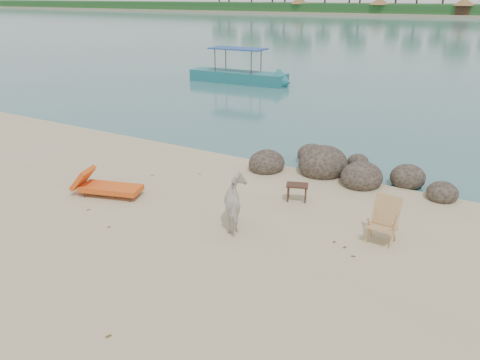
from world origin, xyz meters
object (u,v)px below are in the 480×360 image
object	(u,v)px
cow	(237,204)
boat_near	(238,54)
boulders	(337,169)
side_table	(297,194)
deck_chair	(382,223)
lounge_chair	(111,186)

from	to	relation	value
cow	boat_near	distance (m)	21.01
boulders	boat_near	world-z (taller)	boat_near
side_table	deck_chair	distance (m)	2.92
boulders	cow	xyz separation A→B (m)	(-0.94, -4.65, 0.38)
cow	boulders	bearing A→B (deg)	-137.65
boulders	side_table	xyz separation A→B (m)	(-0.27, -2.51, 0.02)
cow	deck_chair	size ratio (longest dim) A/B	1.35
lounge_chair	boat_near	bearing A→B (deg)	92.85
deck_chair	cow	bearing A→B (deg)	-161.10
boat_near	boulders	bearing A→B (deg)	-51.53
boulders	deck_chair	bearing A→B (deg)	-57.05
cow	lounge_chair	world-z (taller)	cow
boulders	boat_near	distance (m)	17.82
side_table	deck_chair	xyz separation A→B (m)	(2.66, -1.17, 0.28)
boulders	deck_chair	xyz separation A→B (m)	(2.38, -3.68, 0.30)
cow	deck_chair	world-z (taller)	cow
boulders	lounge_chair	world-z (taller)	boulders
cow	boat_near	xyz separation A→B (m)	(-10.68, 18.06, 1.21)
cow	boat_near	world-z (taller)	boat_near
lounge_chair	cow	bearing A→B (deg)	-13.76
boulders	side_table	size ratio (longest dim) A/B	10.69
boulders	deck_chair	size ratio (longest dim) A/B	6.13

